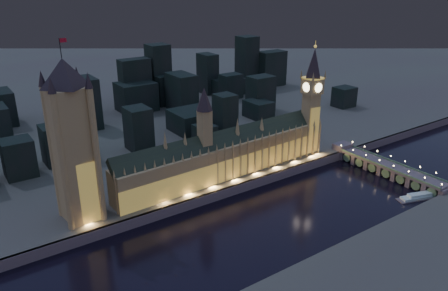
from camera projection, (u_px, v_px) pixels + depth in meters
ground_plane at (261, 218)px, 318.39m from camera, size 2000.00×2000.00×0.00m
north_bank at (60, 80)px, 714.57m from camera, size 2000.00×960.00×8.00m
embankment_wall at (229, 192)px, 348.29m from camera, size 2000.00×2.50×8.00m
palace_of_westminster at (225, 155)px, 361.58m from camera, size 202.00×28.41×78.00m
victoria_tower at (72, 135)px, 282.24m from camera, size 31.68×31.68×122.37m
elizabeth_tower at (312, 92)px, 399.15m from camera, size 18.00×18.00×103.60m
westminster_bridge at (384, 168)px, 386.76m from camera, size 17.05×113.00×15.90m
river_boat at (419, 197)px, 345.58m from camera, size 38.99×20.60×4.50m
city_backdrop at (155, 96)px, 519.61m from camera, size 459.54×215.63×78.05m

